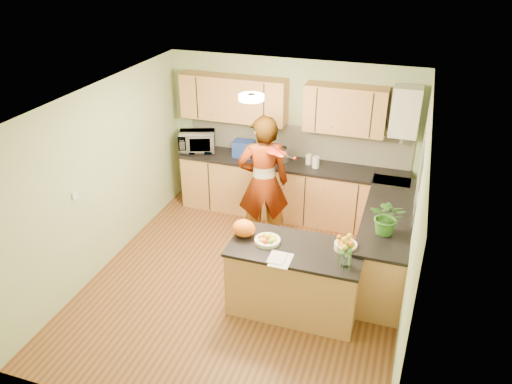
% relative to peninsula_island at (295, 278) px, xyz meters
% --- Properties ---
extents(floor, '(4.50, 4.50, 0.00)m').
position_rel_peninsula_island_xyz_m(floor, '(-0.74, 0.27, -0.45)').
color(floor, '#553018').
rests_on(floor, ground).
extents(ceiling, '(4.00, 4.50, 0.02)m').
position_rel_peninsula_island_xyz_m(ceiling, '(-0.74, 0.27, 2.05)').
color(ceiling, white).
rests_on(ceiling, wall_back).
extents(wall_back, '(4.00, 0.02, 2.50)m').
position_rel_peninsula_island_xyz_m(wall_back, '(-0.74, 2.52, 0.80)').
color(wall_back, '#94B07E').
rests_on(wall_back, floor).
extents(wall_front, '(4.00, 0.02, 2.50)m').
position_rel_peninsula_island_xyz_m(wall_front, '(-0.74, -1.98, 0.80)').
color(wall_front, '#94B07E').
rests_on(wall_front, floor).
extents(wall_left, '(0.02, 4.50, 2.50)m').
position_rel_peninsula_island_xyz_m(wall_left, '(-2.74, 0.27, 0.80)').
color(wall_left, '#94B07E').
rests_on(wall_left, floor).
extents(wall_right, '(0.02, 4.50, 2.50)m').
position_rel_peninsula_island_xyz_m(wall_right, '(1.26, 0.27, 0.80)').
color(wall_right, '#94B07E').
rests_on(wall_right, floor).
extents(back_counter, '(3.64, 0.62, 0.94)m').
position_rel_peninsula_island_xyz_m(back_counter, '(-0.64, 2.22, 0.02)').
color(back_counter, '#B48148').
rests_on(back_counter, floor).
extents(right_counter, '(0.62, 2.24, 0.94)m').
position_rel_peninsula_island_xyz_m(right_counter, '(0.96, 1.12, 0.02)').
color(right_counter, '#B48148').
rests_on(right_counter, floor).
extents(splashback, '(3.60, 0.02, 0.52)m').
position_rel_peninsula_island_xyz_m(splashback, '(-0.64, 2.50, 0.75)').
color(splashback, silver).
rests_on(splashback, back_counter).
extents(upper_cabinets, '(3.20, 0.34, 0.70)m').
position_rel_peninsula_island_xyz_m(upper_cabinets, '(-0.91, 2.35, 1.40)').
color(upper_cabinets, '#B48148').
rests_on(upper_cabinets, wall_back).
extents(boiler, '(0.40, 0.30, 0.86)m').
position_rel_peninsula_island_xyz_m(boiler, '(0.96, 2.36, 1.45)').
color(boiler, silver).
rests_on(boiler, wall_back).
extents(window_right, '(0.01, 1.30, 1.05)m').
position_rel_peninsula_island_xyz_m(window_right, '(1.25, 0.87, 1.10)').
color(window_right, silver).
rests_on(window_right, wall_right).
extents(light_switch, '(0.02, 0.09, 0.09)m').
position_rel_peninsula_island_xyz_m(light_switch, '(-2.72, -0.33, 0.85)').
color(light_switch, silver).
rests_on(light_switch, wall_left).
extents(ceiling_lamp, '(0.30, 0.30, 0.07)m').
position_rel_peninsula_island_xyz_m(ceiling_lamp, '(-0.74, 0.57, 2.01)').
color(ceiling_lamp, '#FFEABF').
rests_on(ceiling_lamp, ceiling).
extents(peninsula_island, '(1.56, 0.80, 0.90)m').
position_rel_peninsula_island_xyz_m(peninsula_island, '(0.00, 0.00, 0.00)').
color(peninsula_island, '#B48148').
rests_on(peninsula_island, floor).
extents(fruit_dish, '(0.31, 0.31, 0.11)m').
position_rel_peninsula_island_xyz_m(fruit_dish, '(-0.35, 0.00, 0.49)').
color(fruit_dish, beige).
rests_on(fruit_dish, peninsula_island).
extents(orange_bowl, '(0.27, 0.27, 0.15)m').
position_rel_peninsula_island_xyz_m(orange_bowl, '(0.55, 0.15, 0.51)').
color(orange_bowl, beige).
rests_on(orange_bowl, peninsula_island).
extents(flower_vase, '(0.24, 0.24, 0.44)m').
position_rel_peninsula_island_xyz_m(flower_vase, '(0.60, -0.18, 0.74)').
color(flower_vase, silver).
rests_on(flower_vase, peninsula_island).
extents(orange_bag, '(0.28, 0.24, 0.21)m').
position_rel_peninsula_island_xyz_m(orange_bag, '(-0.66, 0.05, 0.55)').
color(orange_bag, orange).
rests_on(orange_bag, peninsula_island).
extents(papers, '(0.23, 0.31, 0.01)m').
position_rel_peninsula_island_xyz_m(papers, '(-0.10, -0.30, 0.45)').
color(papers, silver).
rests_on(papers, peninsula_island).
extents(violinist, '(0.86, 0.72, 2.01)m').
position_rel_peninsula_island_xyz_m(violinist, '(-0.81, 1.29, 0.55)').
color(violinist, '#E5A48C').
rests_on(violinist, floor).
extents(violin, '(0.63, 0.55, 0.16)m').
position_rel_peninsula_island_xyz_m(violin, '(-0.61, 1.07, 1.16)').
color(violin, '#500A05').
rests_on(violin, violinist).
extents(microwave, '(0.68, 0.57, 0.32)m').
position_rel_peninsula_island_xyz_m(microwave, '(-2.25, 2.22, 0.65)').
color(microwave, silver).
rests_on(microwave, back_counter).
extents(blue_box, '(0.34, 0.25, 0.26)m').
position_rel_peninsula_island_xyz_m(blue_box, '(-1.44, 2.24, 0.62)').
color(blue_box, navy).
rests_on(blue_box, back_counter).
extents(kettle, '(0.16, 0.16, 0.31)m').
position_rel_peninsula_island_xyz_m(kettle, '(-0.77, 2.25, 0.62)').
color(kettle, '#B2B1B6').
rests_on(kettle, back_counter).
extents(jar_cream, '(0.12, 0.12, 0.16)m').
position_rel_peninsula_island_xyz_m(jar_cream, '(-0.37, 2.27, 0.57)').
color(jar_cream, beige).
rests_on(jar_cream, back_counter).
extents(jar_white, '(0.13, 0.13, 0.17)m').
position_rel_peninsula_island_xyz_m(jar_white, '(-0.24, 2.17, 0.58)').
color(jar_white, silver).
rests_on(jar_white, back_counter).
extents(potted_plant, '(0.43, 0.38, 0.46)m').
position_rel_peninsula_island_xyz_m(potted_plant, '(0.96, 0.57, 0.72)').
color(potted_plant, '#357326').
rests_on(potted_plant, right_counter).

